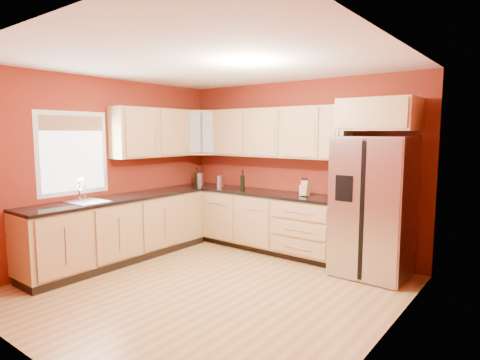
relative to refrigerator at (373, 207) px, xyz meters
The scene contains 23 objects.
floor 2.29m from the refrigerator, 129.72° to the right, with size 4.00×4.00×0.00m, color #A27B3E.
ceiling 2.72m from the refrigerator, 129.72° to the right, with size 4.00×4.00×0.00m, color white.
wall_back 1.46m from the refrigerator, 164.48° to the left, with size 4.00×0.04×2.60m, color maroon.
wall_front 3.89m from the refrigerator, 110.43° to the right, with size 4.00×0.04×2.60m, color maroon.
wall_left 3.75m from the refrigerator, 154.12° to the right, with size 0.04×4.00×2.60m, color maroon.
wall_right 1.80m from the refrigerator, 68.20° to the right, with size 0.04×4.00×2.60m, color maroon.
base_cabinets_back 1.95m from the refrigerator, behind, with size 2.90×0.60×0.88m, color tan.
base_cabinets_left 3.49m from the refrigerator, 151.95° to the right, with size 0.60×2.80×0.88m, color tan.
countertop_back 1.90m from the refrigerator, behind, with size 2.90×0.62×0.04m, color black.
countertop_left 3.45m from the refrigerator, 151.87° to the right, with size 0.62×2.80×0.04m, color black.
upper_cabinets_back 1.87m from the refrigerator, behind, with size 2.30×0.33×0.75m, color tan.
upper_cabinets_left 3.44m from the refrigerator, 164.22° to the right, with size 0.33×1.35×0.75m, color tan.
corner_upper_cabinet 3.16m from the refrigerator, behind, with size 0.62×0.33×0.75m, color tan.
over_fridge_cabinet 1.16m from the refrigerator, 90.00° to the left, with size 0.92×0.60×0.40m, color tan.
refrigerator is the anchor object (origin of this frame).
window 4.01m from the refrigerator, 147.46° to the right, with size 0.03×0.90×1.00m, color white.
sink_faucet 3.71m from the refrigerator, 145.05° to the right, with size 0.50×0.42×0.30m, color silver, non-canonical shape.
canister_left 3.06m from the refrigerator, behind, with size 0.13×0.13×0.21m, color silver.
canister_right 2.62m from the refrigerator, behind, with size 0.12×0.12×0.19m, color silver.
wine_bottle_a 3.10m from the refrigerator, behind, with size 0.07×0.07×0.30m, color black, non-canonical shape.
wine_bottle_b 2.13m from the refrigerator, behind, with size 0.07×0.07×0.31m, color black, non-canonical shape.
knife_block 1.03m from the refrigerator, behind, with size 0.11×0.10×0.22m, color #A78351.
soap_dispenser 1.10m from the refrigerator, behind, with size 0.06×0.06×0.18m, color white.
Camera 1 is at (3.07, -3.39, 1.82)m, focal length 30.00 mm.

